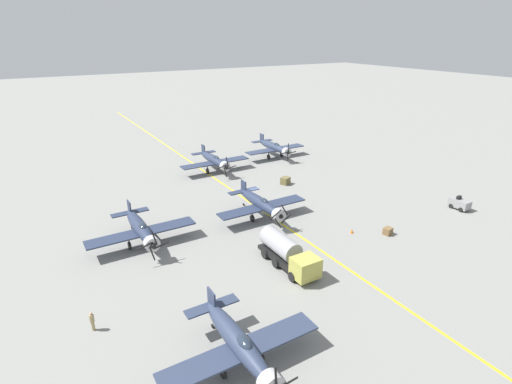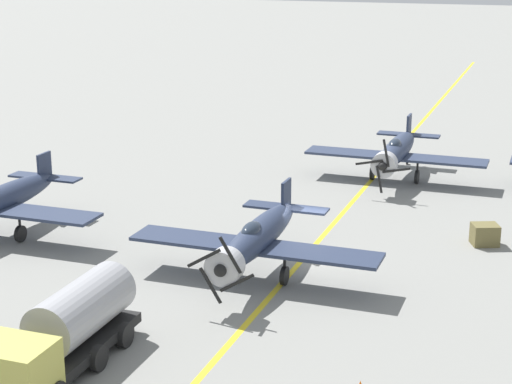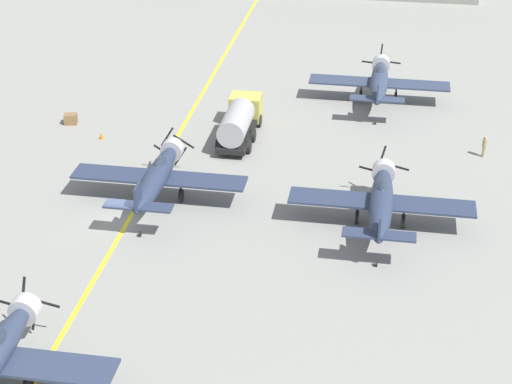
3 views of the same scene
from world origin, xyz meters
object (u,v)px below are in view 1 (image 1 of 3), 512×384
at_px(airplane_mid_right, 141,229).
at_px(supply_crate_mid_lane, 388,231).
at_px(tow_tractor, 460,203).
at_px(airplane_near_left, 274,147).
at_px(ground_crew_walking, 92,321).
at_px(fuel_tanker, 288,253).
at_px(supply_crate_by_tanker, 285,181).
at_px(airplane_mid_center, 261,204).
at_px(airplane_far_right, 239,343).
at_px(airplane_near_center, 214,160).
at_px(traffic_cone, 352,231).

distance_m(airplane_mid_right, supply_crate_mid_lane, 28.57).
distance_m(airplane_mid_right, tow_tractor, 41.50).
bearing_deg(airplane_near_left, ground_crew_walking, 28.60).
bearing_deg(ground_crew_walking, fuel_tanker, 179.18).
height_order(airplane_near_left, supply_crate_by_tanker, airplane_near_left).
height_order(airplane_mid_center, airplane_far_right, airplane_far_right).
height_order(airplane_mid_center, supply_crate_mid_lane, airplane_mid_center).
bearing_deg(fuel_tanker, airplane_near_center, -101.81).
distance_m(fuel_tanker, supply_crate_mid_lane, 14.21).
bearing_deg(airplane_near_center, fuel_tanker, 60.62).
relative_size(airplane_mid_center, airplane_near_center, 1.00).
relative_size(tow_tractor, supply_crate_mid_lane, 2.60).
relative_size(airplane_near_left, supply_crate_by_tanker, 8.92).
distance_m(airplane_mid_right, traffic_cone, 24.47).
relative_size(tow_tractor, traffic_cone, 4.73).
bearing_deg(fuel_tanker, airplane_near_left, -121.29).
bearing_deg(airplane_mid_center, airplane_near_center, -87.50).
xyz_separation_m(airplane_near_center, tow_tractor, (-21.67, 31.14, -1.22)).
xyz_separation_m(airplane_near_center, fuel_tanker, (6.45, 30.85, -0.50)).
bearing_deg(fuel_tanker, ground_crew_walking, -0.82).
xyz_separation_m(airplane_mid_center, ground_crew_walking, (22.46, 10.80, -1.08)).
xyz_separation_m(airplane_near_left, ground_crew_walking, (38.59, 32.21, -1.08)).
bearing_deg(airplane_near_left, airplane_near_center, -4.26).
height_order(airplane_mid_right, airplane_near_left, airplane_near_left).
xyz_separation_m(airplane_near_left, supply_crate_mid_lane, (5.58, 32.93, -1.59)).
bearing_deg(supply_crate_by_tanker, supply_crate_mid_lane, 92.33).
bearing_deg(fuel_tanker, supply_crate_mid_lane, 178.20).
relative_size(ground_crew_walking, traffic_cone, 3.12).
bearing_deg(airplane_mid_right, airplane_mid_center, 167.00).
xyz_separation_m(fuel_tanker, supply_crate_mid_lane, (-14.16, 0.44, -1.09)).
relative_size(airplane_far_right, fuel_tanker, 1.50).
relative_size(airplane_near_center, supply_crate_by_tanker, 8.92).
xyz_separation_m(airplane_far_right, supply_crate_by_tanker, (-23.87, -28.58, -1.45)).
xyz_separation_m(airplane_mid_center, traffic_cone, (-7.13, 9.11, -1.74)).
bearing_deg(airplane_mid_right, ground_crew_walking, 48.67).
bearing_deg(fuel_tanker, airplane_far_right, 40.50).
height_order(airplane_mid_right, ground_crew_walking, airplane_mid_right).
xyz_separation_m(airplane_far_right, fuel_tanker, (-10.53, -8.99, -0.50)).
bearing_deg(airplane_near_left, supply_crate_mid_lane, 69.13).
distance_m(supply_crate_by_tanker, supply_crate_mid_lane, 20.05).
xyz_separation_m(airplane_mid_center, fuel_tanker, (3.61, 11.07, -0.50)).
distance_m(airplane_mid_center, traffic_cone, 11.70).
height_order(airplane_mid_center, fuel_tanker, airplane_mid_center).
bearing_deg(airplane_far_right, supply_crate_by_tanker, -131.46).
bearing_deg(traffic_cone, supply_crate_by_tanker, -98.40).
bearing_deg(airplane_near_left, tow_tractor, 93.10).
xyz_separation_m(airplane_mid_center, airplane_far_right, (14.14, 20.06, 0.00)).
distance_m(airplane_near_center, supply_crate_by_tanker, 13.29).
relative_size(supply_crate_by_tanker, traffic_cone, 2.45).
bearing_deg(airplane_mid_center, airplane_mid_right, 6.97).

